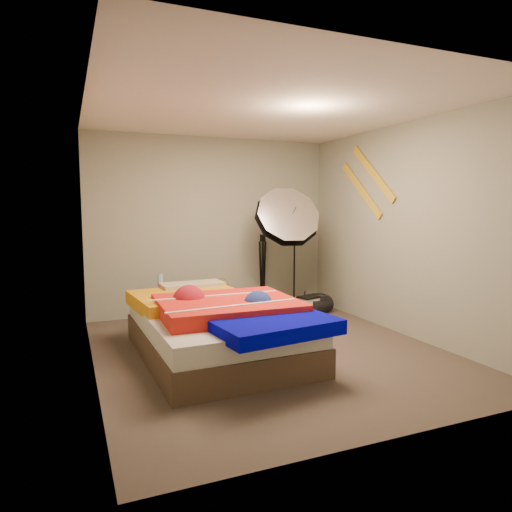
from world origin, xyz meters
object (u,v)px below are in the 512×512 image
duffel_bag (318,305)px  wrapping_roll (161,299)px  photo_umbrella (286,219)px  bed (218,326)px  camera_case (309,307)px  tote_bag (217,300)px  camera_tripod (263,266)px

duffel_bag → wrapping_roll: bearing=152.3°
photo_umbrella → bed: bearing=-138.3°
bed → photo_umbrella: size_ratio=1.25×
camera_case → tote_bag: bearing=130.1°
camera_case → duffel_bag: 0.19m
duffel_bag → bed: bed is taller
tote_bag → bed: bed is taller
tote_bag → duffel_bag: (1.32, -0.63, -0.07)m
tote_bag → bed: 1.93m
tote_bag → camera_case: size_ratio=1.47×
duffel_bag → photo_umbrella: 1.33m
photo_umbrella → camera_tripod: 0.93m
tote_bag → camera_tripod: bearing=13.7°
duffel_bag → photo_umbrella: bearing=157.2°
wrapping_roll → bed: bearing=-78.7°
tote_bag → wrapping_roll: bearing=-142.3°
duffel_bag → bed: bearing=-167.9°
camera_case → duffel_bag: bearing=-2.8°
camera_case → camera_tripod: (-0.42, 0.66, 0.51)m
camera_case → photo_umbrella: photo_umbrella is taller
duffel_bag → photo_umbrella: photo_umbrella is taller
tote_bag → photo_umbrella: (0.81, -0.61, 1.17)m
tote_bag → camera_case: (1.14, -0.68, -0.06)m
photo_umbrella → wrapping_roll: bearing=171.3°
wrapping_roll → duffel_bag: bearing=-7.3°
tote_bag → wrapping_roll: wrapping_roll is taller
bed → tote_bag: bearing=72.8°
tote_bag → photo_umbrella: bearing=-21.4°
bed → duffel_bag: bearing=32.6°
bed → camera_tripod: size_ratio=2.12×
duffel_bag → photo_umbrella: size_ratio=0.21×
duffel_bag → bed: (-1.89, -1.21, 0.19)m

